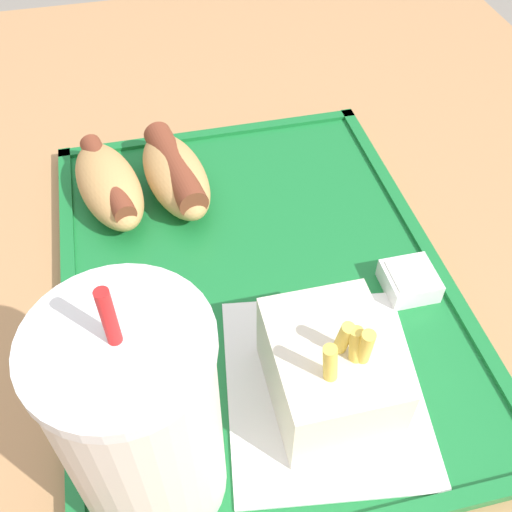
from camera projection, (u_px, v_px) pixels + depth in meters
dining_table at (263, 468)px, 0.81m from camera, size 1.17×0.89×0.77m
food_tray at (256, 283)px, 0.51m from camera, size 0.43×0.32×0.01m
paper_napkin at (324, 387)px, 0.44m from camera, size 0.18×0.16×0.00m
soda_cup at (140, 422)px, 0.33m from camera, size 0.09×0.09×0.20m
hot_dog_far at (109, 184)px, 0.56m from camera, size 0.13×0.08×0.04m
hot_dog_near at (175, 173)px, 0.57m from camera, size 0.13×0.07×0.05m
fries_carton at (329, 371)px, 0.41m from camera, size 0.10×0.08×0.10m
sauce_cup_mayo at (409, 280)px, 0.50m from camera, size 0.04×0.04×0.02m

